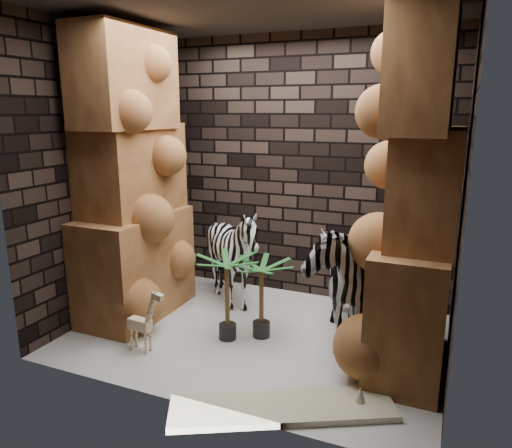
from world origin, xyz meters
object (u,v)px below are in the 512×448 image
at_px(giraffe_toy, 140,317).
at_px(zebra_left, 233,260).
at_px(zebra_right, 334,265).
at_px(palm_front, 261,299).
at_px(surfboard, 282,408).
at_px(palm_back, 227,298).

bearing_deg(giraffe_toy, zebra_left, 80.19).
height_order(zebra_right, palm_front, zebra_right).
bearing_deg(zebra_left, palm_front, -49.29).
height_order(zebra_right, surfboard, zebra_right).
xyz_separation_m(giraffe_toy, palm_front, (0.92, 0.69, 0.07)).
bearing_deg(zebra_right, zebra_left, 145.43).
distance_m(zebra_right, palm_front, 0.77).
bearing_deg(zebra_left, surfboard, -58.08).
bearing_deg(zebra_right, surfboard, -110.85).
height_order(giraffe_toy, palm_back, palm_back).
distance_m(zebra_left, giraffe_toy, 1.34).
bearing_deg(zebra_left, palm_back, -72.36).
distance_m(palm_front, surfboard, 1.26).
xyz_separation_m(giraffe_toy, surfboard, (1.52, -0.36, -0.30)).
relative_size(giraffe_toy, palm_front, 0.83).
xyz_separation_m(zebra_right, surfboard, (-0.04, -1.30, -0.71)).
bearing_deg(palm_front, zebra_right, 21.26).
xyz_separation_m(zebra_left, giraffe_toy, (-0.33, -1.28, -0.20)).
distance_m(zebra_left, surfboard, 2.08).
xyz_separation_m(zebra_right, zebra_left, (-1.23, 0.34, -0.21)).
relative_size(zebra_right, surfboard, 0.89).
height_order(zebra_left, palm_front, zebra_left).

